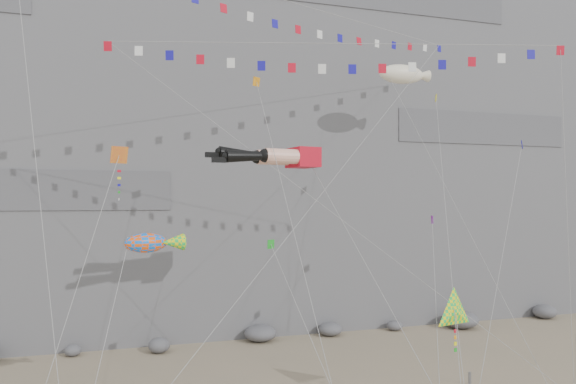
# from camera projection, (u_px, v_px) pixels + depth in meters

# --- Properties ---
(cliff) EXTENTS (80.00, 28.00, 50.00)m
(cliff) POSITION_uv_depth(u_px,v_px,m) (224.00, 70.00, 59.33)
(cliff) COLOR slate
(cliff) RESTS_ON ground
(talus_boulders) EXTENTS (60.00, 3.00, 1.20)m
(talus_boulders) POSITION_uv_depth(u_px,v_px,m) (260.00, 334.00, 44.71)
(talus_boulders) COLOR slate
(talus_boulders) RESTS_ON ground
(legs_kite) EXTENTS (8.96, 14.46, 19.35)m
(legs_kite) POSITION_uv_depth(u_px,v_px,m) (275.00, 157.00, 32.63)
(legs_kite) COLOR red
(legs_kite) RESTS_ON ground
(flag_banner_upper) EXTENTS (30.25, 18.22, 29.46)m
(flag_banner_upper) POSITION_uv_depth(u_px,v_px,m) (287.00, 1.00, 35.84)
(flag_banner_upper) COLOR red
(flag_banner_upper) RESTS_ON ground
(flag_banner_lower) EXTENTS (25.43, 7.81, 24.27)m
(flag_banner_lower) POSITION_uv_depth(u_px,v_px,m) (338.00, 44.00, 32.10)
(flag_banner_lower) COLOR red
(flag_banner_lower) RESTS_ON ground
(harlequin_kite) EXTENTS (4.86, 5.55, 14.69)m
(harlequin_kite) POSITION_uv_depth(u_px,v_px,m) (119.00, 156.00, 26.41)
(harlequin_kite) COLOR red
(harlequin_kite) RESTS_ON ground
(fish_windsock) EXTENTS (4.99, 6.71, 11.25)m
(fish_windsock) POSITION_uv_depth(u_px,v_px,m) (146.00, 243.00, 27.09)
(fish_windsock) COLOR #FF520D
(fish_windsock) RESTS_ON ground
(delta_kite) EXTENTS (5.50, 7.93, 10.03)m
(delta_kite) POSITION_uv_depth(u_px,v_px,m) (456.00, 313.00, 28.76)
(delta_kite) COLOR #FFEB0D
(delta_kite) RESTS_ON ground
(blimp_windsock) EXTENTS (4.51, 15.33, 25.65)m
(blimp_windsock) POSITION_uv_depth(u_px,v_px,m) (402.00, 75.00, 43.96)
(blimp_windsock) COLOR white
(blimp_windsock) RESTS_ON ground
(small_kite_a) EXTENTS (1.72, 12.58, 21.96)m
(small_kite_a) POSITION_uv_depth(u_px,v_px,m) (258.00, 86.00, 33.94)
(small_kite_a) COLOR orange
(small_kite_a) RESTS_ON ground
(small_kite_b) EXTENTS (6.86, 11.27, 15.88)m
(small_kite_b) POSITION_uv_depth(u_px,v_px,m) (432.00, 223.00, 35.08)
(small_kite_b) COLOR purple
(small_kite_b) RESTS_ON ground
(small_kite_c) EXTENTS (1.79, 11.10, 13.70)m
(small_kite_c) POSITION_uv_depth(u_px,v_px,m) (272.00, 247.00, 31.07)
(small_kite_c) COLOR green
(small_kite_c) RESTS_ON ground
(small_kite_d) EXTENTS (7.58, 13.80, 23.64)m
(small_kite_d) POSITION_uv_depth(u_px,v_px,m) (436.00, 104.00, 38.64)
(small_kite_d) COLOR yellow
(small_kite_d) RESTS_ON ground
(small_kite_e) EXTENTS (10.20, 8.26, 19.10)m
(small_kite_e) POSITION_uv_depth(u_px,v_px,m) (521.00, 149.00, 35.05)
(small_kite_e) COLOR #17119D
(small_kite_e) RESTS_ON ground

